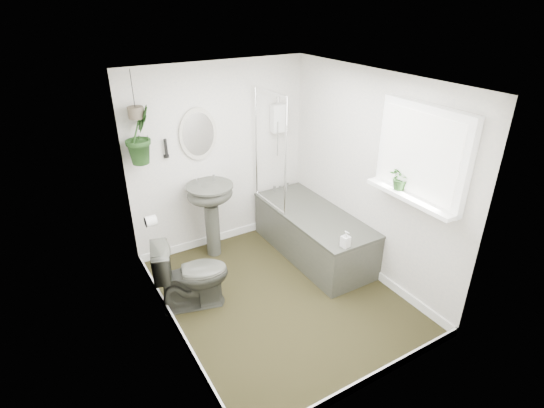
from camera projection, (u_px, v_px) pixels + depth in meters
floor at (279, 296)px, 4.65m from camera, size 2.30×2.80×0.02m
ceiling at (281, 79)px, 3.61m from camera, size 2.30×2.80×0.02m
wall_back at (220, 157)px, 5.22m from camera, size 2.30×0.02×2.30m
wall_front at (382, 275)px, 3.04m from camera, size 2.30×0.02×2.30m
wall_left at (164, 231)px, 3.60m from camera, size 0.02×2.80×2.30m
wall_right at (370, 177)px, 4.66m from camera, size 0.02×2.80×2.30m
skirting at (279, 291)px, 4.62m from camera, size 2.30×2.80×0.10m
bathtub at (313, 233)px, 5.26m from camera, size 0.72×1.72×0.58m
bath_screen at (270, 151)px, 5.05m from camera, size 0.04×0.72×1.40m
shower_box at (279, 118)px, 5.35m from camera, size 0.20×0.10×0.35m
oval_mirror at (198, 134)px, 4.91m from camera, size 0.46×0.03×0.62m
wall_sconce at (166, 148)px, 4.76m from camera, size 0.04×0.04×0.22m
toilet_roll_holder at (151, 221)px, 4.28m from camera, size 0.11×0.11×0.11m
window_recess at (422, 154)px, 3.86m from camera, size 0.08×1.00×0.90m
window_sill at (410, 197)px, 4.02m from camera, size 0.18×1.00×0.04m
window_blinds at (419, 155)px, 3.84m from camera, size 0.01×0.86×0.76m
toilet at (192, 274)px, 4.34m from camera, size 0.83×0.60×0.76m
pedestal_sink at (212, 220)px, 5.18m from camera, size 0.61×0.54×0.95m
sill_plant at (401, 177)px, 4.09m from camera, size 0.27×0.24×0.25m
hanging_plant at (139, 135)px, 4.44m from camera, size 0.42×0.43×0.61m
soap_bottle at (346, 239)px, 4.41m from camera, size 0.09×0.09×0.18m
hanging_pot at (136, 112)px, 4.33m from camera, size 0.16×0.16×0.12m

